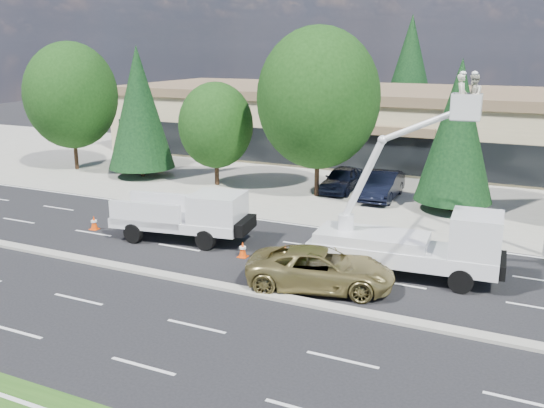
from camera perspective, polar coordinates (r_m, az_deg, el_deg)
The scene contains 19 objects.
ground at distance 22.73m, azimuth -2.76°, elevation -8.24°, with size 140.00×140.00×0.00m, color black.
concrete_apron at distance 40.64m, azimuth 10.75°, elevation 1.87°, with size 140.00×22.00×0.01m, color gray.
road_median at distance 22.71m, azimuth -2.76°, elevation -8.10°, with size 120.00×0.55×0.12m, color gray.
strip_mall at distance 49.75m, azimuth 13.94°, elevation 7.33°, with size 50.40×15.40×5.50m.
tree_front_a at distance 46.38m, azimuth -18.39°, elevation 9.67°, with size 6.61×6.61×9.18m.
tree_front_b at distance 42.52m, azimuth -12.39°, elevation 8.86°, with size 4.51×4.51×8.89m.
tree_front_c at distance 39.24m, azimuth -5.32°, elevation 7.38°, with size 4.80×4.80×6.66m.
tree_front_d at distance 35.95m, azimuth 4.38°, elevation 9.90°, with size 7.22×7.22×10.02m.
tree_front_e at distance 34.04m, azimuth 17.05°, elevation 6.59°, with size 4.18×4.18×8.25m.
tree_back_a at distance 66.68m, azimuth 0.76°, elevation 11.28°, with size 4.60×4.60×9.06m.
tree_back_b at distance 62.04m, azimuth 12.84°, elevation 12.02°, with size 5.98×5.98×11.79m.
utility_pickup at distance 28.40m, azimuth -7.90°, elevation -1.56°, with size 6.43×3.21×2.36m.
bucket_truck at distance 24.16m, azimuth 13.73°, elevation -2.93°, with size 7.44×2.85×7.98m.
traffic_cone_a at distance 31.27m, azimuth -16.41°, elevation -1.71°, with size 0.40×0.40×0.70m.
traffic_cone_b at distance 26.17m, azimuth -2.77°, elevation -4.30°, with size 0.40×0.40×0.70m.
traffic_cone_c at distance 25.77m, azimuth 1.25°, elevation -4.59°, with size 0.40×0.40×0.70m.
minivan at distance 22.84m, azimuth 4.61°, elevation -6.09°, with size 2.54×5.50×1.53m, color olive.
parked_car_west at distance 38.03m, azimuth 6.62°, elevation 2.34°, with size 1.83×4.54×1.55m, color black.
parked_car_east at distance 36.49m, azimuth 10.35°, elevation 1.72°, with size 1.70×4.88×1.61m, color black.
Camera 1 is at (10.02, -18.38, 8.86)m, focal length 40.00 mm.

